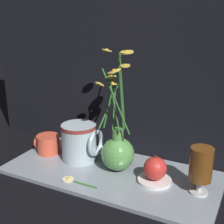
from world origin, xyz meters
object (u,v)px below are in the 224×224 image
Objects in this scene: yellow_mug at (48,144)px; vase_with_flowers at (118,150)px; ceramic_pitcher at (80,141)px; tea_glass at (201,165)px; orange_fruit at (155,169)px.

vase_with_flowers is at bearing -0.24° from yellow_mug.
ceramic_pitcher is at bearing 1.68° from yellow_mug.
yellow_mug is at bearing 178.08° from tea_glass.
ceramic_pitcher is 0.28m from orange_fruit.
tea_glass is at bearing -3.70° from vase_with_flowers.
orange_fruit is (0.13, -0.02, -0.02)m from vase_with_flowers.
ceramic_pitcher is (0.14, 0.00, 0.04)m from yellow_mug.
yellow_mug is 0.41m from orange_fruit.
vase_with_flowers is 2.80× the size of tea_glass.
vase_with_flowers reaches higher than yellow_mug.
vase_with_flowers is 0.15m from ceramic_pitcher.
tea_glass is (0.26, -0.02, 0.02)m from vase_with_flowers.
vase_with_flowers is 0.28m from yellow_mug.
vase_with_flowers reaches higher than tea_glass.
yellow_mug is (-0.28, 0.00, -0.04)m from vase_with_flowers.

